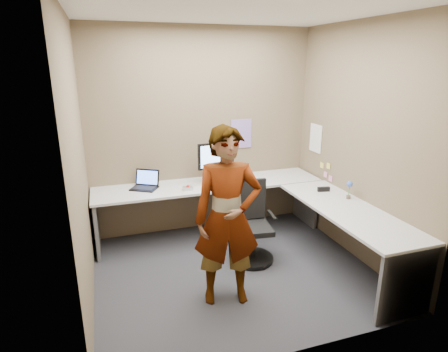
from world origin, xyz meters
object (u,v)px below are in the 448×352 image
object	(u,v)px
monitor	(216,157)
person	(227,218)
office_chair	(252,229)
desk	(258,206)

from	to	relation	value
monitor	person	distance (m)	1.46
monitor	office_chair	distance (m)	1.05
monitor	person	bearing A→B (deg)	-112.59
desk	office_chair	xyz separation A→B (m)	(-0.15, -0.18, -0.21)
desk	person	xyz separation A→B (m)	(-0.67, -0.82, 0.28)
monitor	person	size ratio (longest dim) A/B	0.29
monitor	person	xyz separation A→B (m)	(-0.33, -1.41, -0.21)
person	office_chair	bearing A→B (deg)	62.18
desk	office_chair	size ratio (longest dim) A/B	3.20
office_chair	desk	bearing A→B (deg)	56.59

